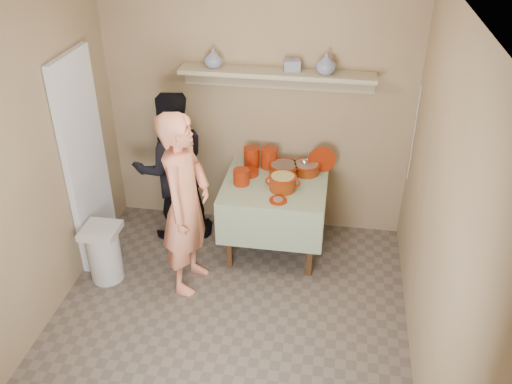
% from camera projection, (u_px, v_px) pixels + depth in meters
% --- Properties ---
extents(ground, '(3.50, 3.50, 0.00)m').
position_uv_depth(ground, '(224.00, 336.00, 4.45)').
color(ground, '#62574D').
rests_on(ground, ground).
extents(tile_panel, '(0.06, 0.70, 2.00)m').
position_uv_depth(tile_panel, '(86.00, 162.00, 4.94)').
color(tile_panel, silver).
rests_on(tile_panel, ground).
extents(plate_stack_a, '(0.16, 0.16, 0.21)m').
position_uv_depth(plate_stack_a, '(252.00, 157.00, 5.31)').
color(plate_stack_a, maroon).
rests_on(plate_stack_a, serving_table).
extents(plate_stack_b, '(0.17, 0.17, 0.20)m').
position_uv_depth(plate_stack_b, '(269.00, 158.00, 5.31)').
color(plate_stack_b, maroon).
rests_on(plate_stack_b, serving_table).
extents(bowl_stack, '(0.15, 0.15, 0.15)m').
position_uv_depth(bowl_stack, '(241.00, 177.00, 5.03)').
color(bowl_stack, maroon).
rests_on(bowl_stack, serving_table).
extents(empty_bowl, '(0.17, 0.17, 0.05)m').
position_uv_depth(empty_bowl, '(250.00, 172.00, 5.21)').
color(empty_bowl, maroon).
rests_on(empty_bowl, serving_table).
extents(propped_lid, '(0.27, 0.10, 0.27)m').
position_uv_depth(propped_lid, '(322.00, 160.00, 5.22)').
color(propped_lid, maroon).
rests_on(propped_lid, serving_table).
extents(vase_right, '(0.24, 0.24, 0.19)m').
position_uv_depth(vase_right, '(326.00, 63.00, 4.80)').
color(vase_right, navy).
rests_on(vase_right, wall_shelf).
extents(vase_left, '(0.22, 0.22, 0.18)m').
position_uv_depth(vase_left, '(213.00, 58.00, 4.95)').
color(vase_left, navy).
rests_on(vase_left, wall_shelf).
extents(ceramic_box, '(0.16, 0.13, 0.10)m').
position_uv_depth(ceramic_box, '(292.00, 66.00, 4.88)').
color(ceramic_box, navy).
rests_on(ceramic_box, wall_shelf).
extents(person_cook, '(0.47, 0.66, 1.69)m').
position_uv_depth(person_cook, '(186.00, 204.00, 4.61)').
color(person_cook, '#F38C69').
rests_on(person_cook, ground).
extents(person_helper, '(0.95, 0.87, 1.56)m').
position_uv_depth(person_helper, '(172.00, 168.00, 5.30)').
color(person_helper, black).
rests_on(person_helper, ground).
extents(room_shell, '(3.04, 3.54, 2.62)m').
position_uv_depth(room_shell, '(216.00, 163.00, 3.62)').
color(room_shell, '#9C845F').
rests_on(room_shell, ground).
extents(serving_table, '(0.97, 0.97, 0.76)m').
position_uv_depth(serving_table, '(275.00, 192.00, 5.17)').
color(serving_table, '#4C2D16').
rests_on(serving_table, ground).
extents(cazuela_meat_a, '(0.30, 0.30, 0.10)m').
position_uv_depth(cazuela_meat_a, '(284.00, 168.00, 5.21)').
color(cazuela_meat_a, '#62220C').
rests_on(cazuela_meat_a, serving_table).
extents(cazuela_meat_b, '(0.28, 0.28, 0.10)m').
position_uv_depth(cazuela_meat_b, '(306.00, 167.00, 5.23)').
color(cazuela_meat_b, '#62220C').
rests_on(cazuela_meat_b, serving_table).
extents(ladle, '(0.08, 0.26, 0.19)m').
position_uv_depth(ladle, '(305.00, 162.00, 5.21)').
color(ladle, silver).
rests_on(ladle, cazuela_meat_b).
extents(cazuela_rice, '(0.33, 0.25, 0.14)m').
position_uv_depth(cazuela_rice, '(283.00, 181.00, 4.94)').
color(cazuela_rice, '#62220C').
rests_on(cazuela_rice, serving_table).
extents(front_plate, '(0.16, 0.16, 0.03)m').
position_uv_depth(front_plate, '(278.00, 200.00, 4.80)').
color(front_plate, maroon).
rests_on(front_plate, serving_table).
extents(wall_shelf, '(1.80, 0.25, 0.21)m').
position_uv_depth(wall_shelf, '(277.00, 75.00, 4.96)').
color(wall_shelf, tan).
rests_on(wall_shelf, room_shell).
extents(trash_bin, '(0.32, 0.32, 0.56)m').
position_uv_depth(trash_bin, '(104.00, 253.00, 4.95)').
color(trash_bin, silver).
rests_on(trash_bin, ground).
extents(electrical_cord, '(0.01, 0.05, 0.90)m').
position_uv_depth(electrical_cord, '(414.00, 134.00, 4.86)').
color(electrical_cord, silver).
rests_on(electrical_cord, wall_shelf).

